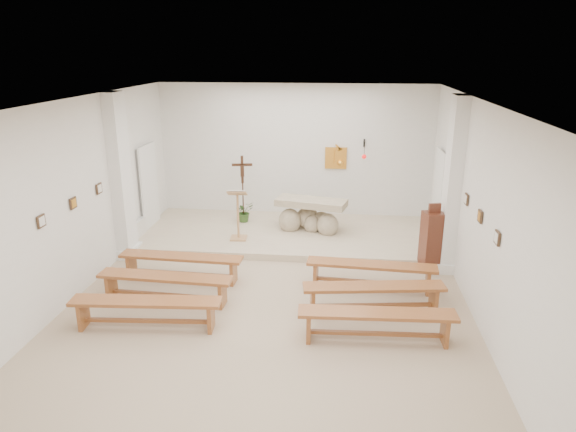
# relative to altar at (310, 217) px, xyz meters

# --- Properties ---
(ground) EXTENTS (7.00, 10.00, 0.00)m
(ground) POSITION_rel_altar_xyz_m (-0.50, -3.63, -0.48)
(ground) COLOR tan
(ground) RESTS_ON ground
(wall_left) EXTENTS (0.02, 10.00, 3.50)m
(wall_left) POSITION_rel_altar_xyz_m (-3.99, -3.63, 1.27)
(wall_left) COLOR silver
(wall_left) RESTS_ON ground
(wall_right) EXTENTS (0.02, 10.00, 3.50)m
(wall_right) POSITION_rel_altar_xyz_m (2.99, -3.63, 1.27)
(wall_right) COLOR silver
(wall_right) RESTS_ON ground
(wall_back) EXTENTS (7.00, 0.02, 3.50)m
(wall_back) POSITION_rel_altar_xyz_m (-0.50, 1.36, 1.27)
(wall_back) COLOR silver
(wall_back) RESTS_ON ground
(ceiling) EXTENTS (7.00, 10.00, 0.02)m
(ceiling) POSITION_rel_altar_xyz_m (-0.50, -3.63, 3.01)
(ceiling) COLOR silver
(ceiling) RESTS_ON wall_back
(sanctuary_platform) EXTENTS (6.98, 3.00, 0.15)m
(sanctuary_platform) POSITION_rel_altar_xyz_m (-0.50, -0.13, -0.40)
(sanctuary_platform) COLOR beige
(sanctuary_platform) RESTS_ON ground
(pilaster_left) EXTENTS (0.26, 0.55, 3.50)m
(pilaster_left) POSITION_rel_altar_xyz_m (-3.87, -1.63, 1.27)
(pilaster_left) COLOR white
(pilaster_left) RESTS_ON ground
(pilaster_right) EXTENTS (0.26, 0.55, 3.50)m
(pilaster_right) POSITION_rel_altar_xyz_m (2.87, -1.63, 1.27)
(pilaster_right) COLOR white
(pilaster_right) RESTS_ON ground
(gold_wall_relief) EXTENTS (0.55, 0.04, 0.55)m
(gold_wall_relief) POSITION_rel_altar_xyz_m (0.55, 1.33, 1.17)
(gold_wall_relief) COLOR gold
(gold_wall_relief) RESTS_ON wall_back
(sanctuary_lamp) EXTENTS (0.11, 0.36, 0.44)m
(sanctuary_lamp) POSITION_rel_altar_xyz_m (1.25, 1.08, 1.33)
(sanctuary_lamp) COLOR black
(sanctuary_lamp) RESTS_ON wall_back
(station_frame_left_front) EXTENTS (0.03, 0.20, 0.20)m
(station_frame_left_front) POSITION_rel_altar_xyz_m (-3.97, -4.43, 1.24)
(station_frame_left_front) COLOR #3E2B1B
(station_frame_left_front) RESTS_ON wall_left
(station_frame_left_mid) EXTENTS (0.03, 0.20, 0.20)m
(station_frame_left_mid) POSITION_rel_altar_xyz_m (-3.97, -3.43, 1.24)
(station_frame_left_mid) COLOR #3E2B1B
(station_frame_left_mid) RESTS_ON wall_left
(station_frame_left_rear) EXTENTS (0.03, 0.20, 0.20)m
(station_frame_left_rear) POSITION_rel_altar_xyz_m (-3.97, -2.43, 1.24)
(station_frame_left_rear) COLOR #3E2B1B
(station_frame_left_rear) RESTS_ON wall_left
(station_frame_right_front) EXTENTS (0.03, 0.20, 0.20)m
(station_frame_right_front) POSITION_rel_altar_xyz_m (2.97, -4.43, 1.24)
(station_frame_right_front) COLOR #3E2B1B
(station_frame_right_front) RESTS_ON wall_right
(station_frame_right_mid) EXTENTS (0.03, 0.20, 0.20)m
(station_frame_right_mid) POSITION_rel_altar_xyz_m (2.97, -3.43, 1.24)
(station_frame_right_mid) COLOR #3E2B1B
(station_frame_right_mid) RESTS_ON wall_right
(station_frame_right_rear) EXTENTS (0.03, 0.20, 0.20)m
(station_frame_right_rear) POSITION_rel_altar_xyz_m (2.97, -2.43, 1.24)
(station_frame_right_rear) COLOR #3E2B1B
(station_frame_right_rear) RESTS_ON wall_right
(radiator_left) EXTENTS (0.10, 0.85, 0.52)m
(radiator_left) POSITION_rel_altar_xyz_m (-3.93, -0.93, -0.21)
(radiator_left) COLOR silver
(radiator_left) RESTS_ON ground
(radiator_right) EXTENTS (0.10, 0.85, 0.52)m
(radiator_right) POSITION_rel_altar_xyz_m (2.93, -0.93, -0.21)
(radiator_right) COLOR silver
(radiator_right) RESTS_ON ground
(altar) EXTENTS (1.75, 1.00, 0.85)m
(altar) POSITION_rel_altar_xyz_m (0.00, 0.00, 0.00)
(altar) COLOR #BBAB8E
(altar) RESTS_ON sanctuary_platform
(lectern) EXTENTS (0.46, 0.40, 1.21)m
(lectern) POSITION_rel_altar_xyz_m (-1.59, -0.78, 0.27)
(lectern) COLOR tan
(lectern) RESTS_ON sanctuary_platform
(crucifix_stand) EXTENTS (0.50, 0.22, 1.66)m
(crucifix_stand) POSITION_rel_altar_xyz_m (-1.73, 0.56, 0.64)
(crucifix_stand) COLOR #3A2112
(crucifix_stand) RESTS_ON sanctuary_platform
(potted_plant) EXTENTS (0.61, 0.60, 0.51)m
(potted_plant) POSITION_rel_altar_xyz_m (-1.70, 0.48, -0.07)
(potted_plant) COLOR #325321
(potted_plant) RESTS_ON sanctuary_platform
(donation_pedestal) EXTENTS (0.47, 0.47, 1.42)m
(donation_pedestal) POSITION_rel_altar_xyz_m (2.56, -1.73, 0.15)
(donation_pedestal) COLOR #572618
(donation_pedestal) RESTS_ON ground
(bench_left_front) EXTENTS (2.42, 0.49, 0.51)m
(bench_left_front) POSITION_rel_altar_xyz_m (-2.32, -2.72, -0.10)
(bench_left_front) COLOR #9C5E2D
(bench_left_front) RESTS_ON ground
(bench_right_front) EXTENTS (2.42, 0.54, 0.51)m
(bench_right_front) POSITION_rel_altar_xyz_m (1.32, -2.72, -0.10)
(bench_right_front) COLOR #9C5E2D
(bench_right_front) RESTS_ON ground
(bench_left_second) EXTENTS (2.42, 0.50, 0.51)m
(bench_left_second) POSITION_rel_altar_xyz_m (-2.32, -3.65, -0.10)
(bench_left_second) COLOR #9C5E2D
(bench_left_second) RESTS_ON ground
(bench_right_second) EXTENTS (2.43, 0.71, 0.51)m
(bench_right_second) POSITION_rel_altar_xyz_m (1.32, -3.65, -0.10)
(bench_right_second) COLOR #9C5E2D
(bench_right_second) RESTS_ON ground
(bench_left_third) EXTENTS (2.42, 0.55, 0.51)m
(bench_left_third) POSITION_rel_altar_xyz_m (-2.32, -4.57, -0.10)
(bench_left_third) COLOR #9C5E2D
(bench_left_third) RESTS_ON ground
(bench_right_third) EXTENTS (2.42, 0.49, 0.51)m
(bench_right_third) POSITION_rel_altar_xyz_m (1.32, -4.57, -0.10)
(bench_right_third) COLOR #9C5E2D
(bench_right_third) RESTS_ON ground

